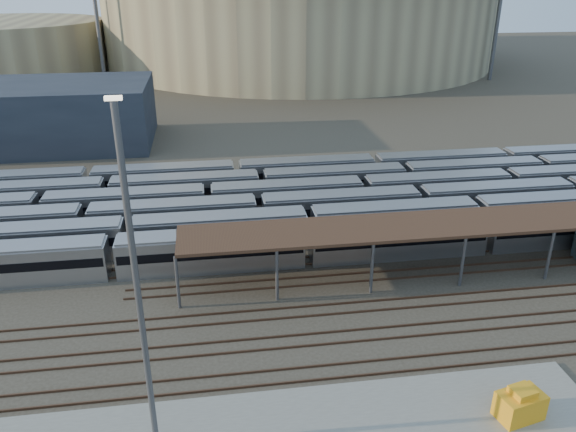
# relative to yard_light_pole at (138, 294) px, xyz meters

# --- Properties ---
(ground) EXTENTS (420.00, 420.00, 0.00)m
(ground) POSITION_rel_yard_light_pole_xyz_m (8.91, 14.30, -11.03)
(ground) COLOR #383026
(ground) RESTS_ON ground
(subway_trains) EXTENTS (122.53, 23.90, 3.60)m
(subway_trains) POSITION_rel_yard_light_pole_xyz_m (9.85, 32.80, -9.23)
(subway_trains) COLOR #ACACB0
(subway_trains) RESTS_ON ground
(inspection_shed) EXTENTS (60.30, 6.00, 5.30)m
(inspection_shed) POSITION_rel_yard_light_pole_xyz_m (30.91, 18.30, -6.04)
(inspection_shed) COLOR #525357
(inspection_shed) RESTS_ON ground
(empty_tracks) EXTENTS (170.00, 9.62, 0.18)m
(empty_tracks) POSITION_rel_yard_light_pole_xyz_m (8.91, 9.30, -10.94)
(empty_tracks) COLOR #4C3323
(empty_tracks) RESTS_ON ground
(stadium) EXTENTS (124.00, 124.00, 32.50)m
(stadium) POSITION_rel_yard_light_pole_xyz_m (33.91, 154.30, 5.45)
(stadium) COLOR tan
(stadium) RESTS_ON ground
(secondary_arena) EXTENTS (56.00, 56.00, 14.00)m
(secondary_arena) POSITION_rel_yard_light_pole_xyz_m (-51.09, 144.30, -4.03)
(secondary_arena) COLOR tan
(secondary_arena) RESTS_ON ground
(service_building) EXTENTS (42.00, 20.00, 10.00)m
(service_building) POSITION_rel_yard_light_pole_xyz_m (-26.09, 69.30, -6.03)
(service_building) COLOR #1E232D
(service_building) RESTS_ON ground
(yard_light_pole) EXTENTS (0.80, 0.36, 21.48)m
(yard_light_pole) POSITION_rel_yard_light_pole_xyz_m (0.00, 0.00, 0.00)
(yard_light_pole) COLOR #525357
(yard_light_pole) RESTS_ON apron
(yellow_equipment) EXTENTS (3.26, 2.43, 1.83)m
(yellow_equipment) POSITION_rel_yard_light_pole_xyz_m (23.22, -1.00, -9.91)
(yellow_equipment) COLOR orange
(yellow_equipment) RESTS_ON apron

